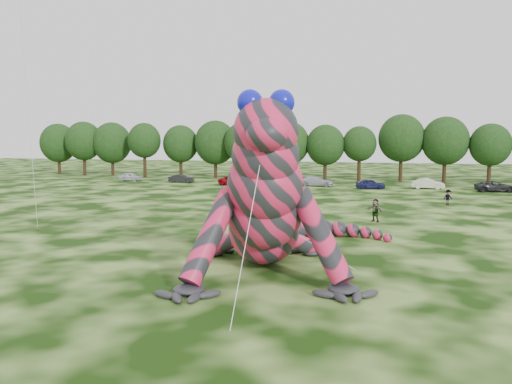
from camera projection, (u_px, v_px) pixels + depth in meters
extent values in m
plane|color=#16330A|center=(272.00, 283.00, 23.63)|extent=(240.00, 240.00, 0.00)
cylinder|color=silver|center=(28.00, 108.00, 33.47)|extent=(0.02, 0.02, 18.49)
cylinder|color=#382314|center=(38.00, 229.00, 36.96)|extent=(0.08, 0.08, 0.24)
imported|color=silver|center=(131.00, 177.00, 79.64)|extent=(4.02, 1.86, 1.34)
imported|color=black|center=(181.00, 178.00, 76.57)|extent=(3.98, 1.91, 1.26)
imported|color=#980712|center=(235.00, 181.00, 72.29)|extent=(4.84, 2.39, 1.32)
imported|color=#ADB2B8|center=(316.00, 181.00, 70.88)|extent=(4.84, 2.04, 1.40)
imported|color=#1A1D52|center=(370.00, 184.00, 67.19)|extent=(4.13, 2.31, 1.33)
imported|color=silver|center=(428.00, 184.00, 67.12)|extent=(4.37, 1.84, 1.40)
imported|color=#27272A|center=(496.00, 186.00, 63.49)|extent=(5.11, 2.68, 1.37)
imported|color=gray|center=(264.00, 200.00, 48.08)|extent=(0.74, 0.59, 1.76)
imported|color=gray|center=(279.00, 201.00, 47.46)|extent=(0.64, 0.82, 1.68)
imported|color=gray|center=(448.00, 197.00, 50.91)|extent=(1.19, 1.05, 1.60)
imported|color=gray|center=(375.00, 210.00, 40.79)|extent=(1.77, 1.45, 1.89)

